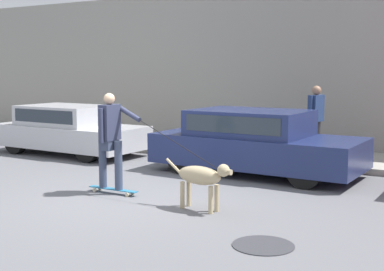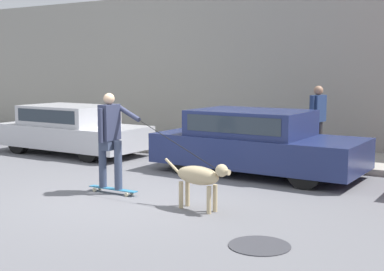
{
  "view_description": "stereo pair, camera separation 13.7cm",
  "coord_description": "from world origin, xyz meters",
  "px_view_note": "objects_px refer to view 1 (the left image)",
  "views": [
    {
      "loc": [
        5.46,
        -7.03,
        2.14
      ],
      "look_at": [
        0.56,
        1.2,
        0.95
      ],
      "focal_mm": 50.0,
      "sensor_mm": 36.0,
      "label": 1
    },
    {
      "loc": [
        5.58,
        -6.96,
        2.14
      ],
      "look_at": [
        0.56,
        1.2,
        0.95
      ],
      "focal_mm": 50.0,
      "sensor_mm": 36.0,
      "label": 2
    }
  ],
  "objects_px": {
    "skateboarder": "(111,137)",
    "pedestrian_with_bag": "(315,118)",
    "dog": "(201,177)",
    "parked_car_0": "(69,130)",
    "parked_car_1": "(255,143)"
  },
  "relations": [
    {
      "from": "parked_car_1",
      "to": "parked_car_0",
      "type": "bearing_deg",
      "value": -178.88
    },
    {
      "from": "skateboarder",
      "to": "dog",
      "type": "bearing_deg",
      "value": -5.83
    },
    {
      "from": "skateboarder",
      "to": "pedestrian_with_bag",
      "type": "height_order",
      "value": "pedestrian_with_bag"
    },
    {
      "from": "parked_car_0",
      "to": "dog",
      "type": "height_order",
      "value": "parked_car_0"
    },
    {
      "from": "parked_car_0",
      "to": "skateboarder",
      "type": "relative_size",
      "value": 1.43
    },
    {
      "from": "parked_car_0",
      "to": "pedestrian_with_bag",
      "type": "bearing_deg",
      "value": 18.46
    },
    {
      "from": "parked_car_0",
      "to": "parked_car_1",
      "type": "height_order",
      "value": "parked_car_1"
    },
    {
      "from": "parked_car_1",
      "to": "dog",
      "type": "relative_size",
      "value": 3.44
    },
    {
      "from": "parked_car_0",
      "to": "dog",
      "type": "distance_m",
      "value": 6.39
    },
    {
      "from": "dog",
      "to": "skateboarder",
      "type": "distance_m",
      "value": 1.96
    },
    {
      "from": "dog",
      "to": "parked_car_0",
      "type": "bearing_deg",
      "value": 158.44
    },
    {
      "from": "parked_car_0",
      "to": "pedestrian_with_bag",
      "type": "distance_m",
      "value": 6.09
    },
    {
      "from": "parked_car_1",
      "to": "dog",
      "type": "bearing_deg",
      "value": -79.95
    },
    {
      "from": "parked_car_1",
      "to": "skateboarder",
      "type": "relative_size",
      "value": 1.54
    },
    {
      "from": "pedestrian_with_bag",
      "to": "skateboarder",
      "type": "bearing_deg",
      "value": 78.29
    }
  ]
}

